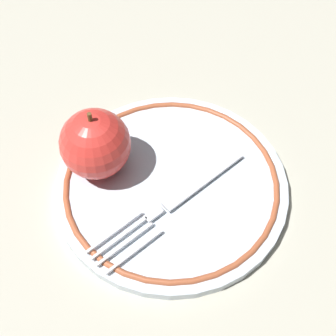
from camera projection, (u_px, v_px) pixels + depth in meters
ground_plane at (176, 178)px, 0.48m from camera, size 2.00×2.00×0.00m
plate at (168, 183)px, 0.47m from camera, size 0.23×0.23×0.01m
apple_red_whole at (95, 144)px, 0.45m from camera, size 0.07×0.07×0.08m
fork at (175, 201)px, 0.45m from camera, size 0.10×0.17×0.00m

